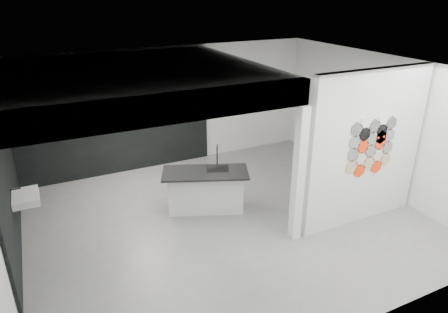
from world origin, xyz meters
TOP-DOWN VIEW (x-y plane):
  - floor at (0.00, 0.00)m, footprint 7.00×6.00m
  - partition_panel at (2.23, -1.00)m, footprint 2.45×0.15m
  - bay_clad_back at (-1.30, 2.97)m, footprint 4.40×0.04m
  - bay_clad_left at (-3.47, 1.00)m, footprint 0.04×4.00m
  - bulkhead at (-1.30, 1.00)m, footprint 4.40×4.00m
  - corner_column at (0.82, -1.00)m, footprint 0.16×0.16m
  - fascia_beam at (-1.30, -0.92)m, footprint 4.40×0.16m
  - wall_basin at (-3.24, 0.80)m, footprint 0.40×0.60m
  - display_shelf at (-1.20, 2.87)m, footprint 3.00×0.15m
  - kitchen_island at (-0.18, 0.52)m, footprint 1.74×1.25m
  - stockpot at (-2.52, 2.87)m, footprint 0.32×0.32m
  - kettle at (-0.49, 2.87)m, footprint 0.22×0.22m
  - glass_bowl at (0.15, 2.87)m, footprint 0.17×0.17m
  - glass_vase at (0.15, 2.87)m, footprint 0.13×0.13m
  - bottle_dark at (-1.30, 2.87)m, footprint 0.07×0.07m
  - utensil_cup at (-1.85, 2.87)m, footprint 0.10×0.10m
  - hex_tile_cluster at (2.26, -1.09)m, footprint 1.04×0.02m

SIDE VIEW (x-z plane):
  - floor at x=0.00m, z-range -0.01..0.00m
  - kitchen_island at x=-0.18m, z-range -0.21..1.07m
  - wall_basin at x=-3.24m, z-range 0.79..0.91m
  - bay_clad_back at x=-1.30m, z-range 0.00..2.35m
  - bay_clad_left at x=-3.47m, z-range 0.00..2.35m
  - corner_column at x=0.82m, z-range 0.00..2.35m
  - display_shelf at x=-1.20m, z-range 1.28..1.32m
  - glass_bowl at x=0.15m, z-range 1.32..1.42m
  - utensil_cup at x=-1.85m, z-range 1.32..1.43m
  - glass_vase at x=0.15m, z-range 1.32..1.47m
  - kettle at x=-0.49m, z-range 1.32..1.48m
  - partition_panel at x=2.23m, z-range 0.00..2.80m
  - bottle_dark at x=-1.30m, z-range 1.32..1.48m
  - stockpot at x=-2.52m, z-range 1.32..1.53m
  - hex_tile_cluster at x=2.26m, z-range 0.92..2.09m
  - bulkhead at x=-1.30m, z-range 2.35..2.75m
  - fascia_beam at x=-1.30m, z-range 2.35..2.75m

